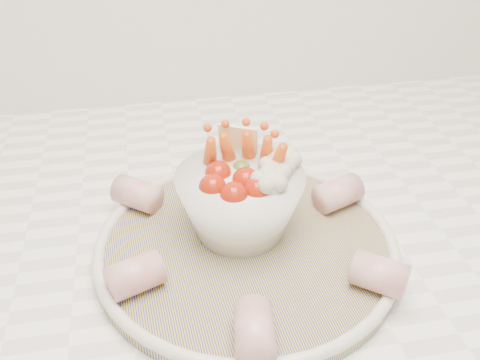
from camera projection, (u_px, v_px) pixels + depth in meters
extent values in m
cube|color=white|center=(132.00, 232.00, 0.62)|extent=(2.04, 0.62, 0.04)
cylinder|color=navy|center=(246.00, 248.00, 0.56)|extent=(0.33, 0.33, 0.01)
torus|color=silver|center=(246.00, 243.00, 0.55)|extent=(0.31, 0.31, 0.01)
sphere|color=#A21C0A|center=(213.00, 187.00, 0.52)|extent=(0.03, 0.03, 0.03)
sphere|color=#A21C0A|center=(234.00, 196.00, 0.51)|extent=(0.03, 0.03, 0.03)
sphere|color=#A21C0A|center=(257.00, 191.00, 0.51)|extent=(0.03, 0.03, 0.03)
sphere|color=#A21C0A|center=(218.00, 174.00, 0.54)|extent=(0.03, 0.03, 0.03)
sphere|color=#A21C0A|center=(246.00, 181.00, 0.53)|extent=(0.03, 0.03, 0.03)
sphere|color=#4E6E24|center=(241.00, 170.00, 0.55)|extent=(0.02, 0.02, 0.02)
cone|color=#D24F13|center=(228.00, 153.00, 0.56)|extent=(0.04, 0.05, 0.06)
cone|color=#D24F13|center=(248.00, 151.00, 0.56)|extent=(0.03, 0.05, 0.06)
cone|color=#D24F13|center=(266.00, 156.00, 0.55)|extent=(0.03, 0.04, 0.06)
cone|color=#D24F13|center=(210.00, 157.00, 0.55)|extent=(0.02, 0.04, 0.06)
cone|color=#D24F13|center=(277.00, 164.00, 0.54)|extent=(0.02, 0.04, 0.06)
sphere|color=beige|center=(277.00, 174.00, 0.54)|extent=(0.03, 0.03, 0.03)
sphere|color=beige|center=(270.00, 186.00, 0.52)|extent=(0.03, 0.03, 0.03)
sphere|color=beige|center=(283.00, 164.00, 0.55)|extent=(0.03, 0.03, 0.03)
cube|color=#FAF5C3|center=(239.00, 144.00, 0.57)|extent=(0.04, 0.03, 0.05)
cylinder|color=#BF575D|center=(338.00, 193.00, 0.60)|extent=(0.06, 0.05, 0.03)
cylinder|color=#BF575D|center=(241.00, 163.00, 0.65)|extent=(0.04, 0.05, 0.03)
cylinder|color=#BF575D|center=(137.00, 194.00, 0.60)|extent=(0.06, 0.06, 0.03)
cylinder|color=#BF575D|center=(135.00, 275.00, 0.49)|extent=(0.06, 0.05, 0.03)
cylinder|color=#BF575D|center=(255.00, 331.00, 0.44)|extent=(0.04, 0.05, 0.03)
cylinder|color=#BF575D|center=(380.00, 274.00, 0.49)|extent=(0.06, 0.06, 0.03)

